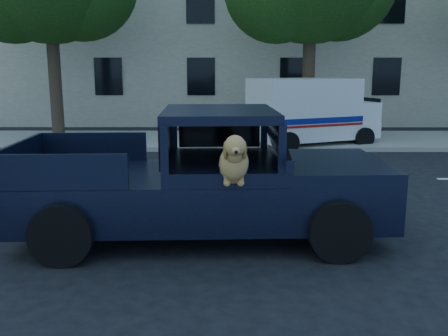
{
  "coord_description": "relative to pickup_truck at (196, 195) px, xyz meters",
  "views": [
    {
      "loc": [
        2.08,
        -8.36,
        2.73
      ],
      "look_at": [
        2.05,
        -1.08,
        1.21
      ],
      "focal_mm": 40.0,
      "sensor_mm": 36.0,
      "label": 1
    }
  ],
  "objects": [
    {
      "name": "ground",
      "position": [
        -1.61,
        0.71,
        -0.69
      ],
      "size": [
        120.0,
        120.0,
        0.0
      ],
      "primitive_type": "plane",
      "color": "black",
      "rests_on": "ground"
    },
    {
      "name": "pickup_truck",
      "position": [
        0.0,
        0.0,
        0.0
      ],
      "size": [
        5.79,
        3.0,
        2.04
      ],
      "rotation": [
        0.0,
        0.0,
        0.04
      ],
      "color": "black",
      "rests_on": "ground"
    },
    {
      "name": "lane_stripes",
      "position": [
        0.39,
        4.11,
        -0.68
      ],
      "size": [
        21.6,
        0.14,
        0.01
      ],
      "primitive_type": null,
      "color": "silver",
      "rests_on": "ground"
    },
    {
      "name": "building_main",
      "position": [
        1.39,
        17.21,
        3.81
      ],
      "size": [
        26.0,
        6.0,
        9.0
      ],
      "primitive_type": "cube",
      "color": "beige",
      "rests_on": "ground"
    },
    {
      "name": "far_sidewalk",
      "position": [
        -1.61,
        9.91,
        -0.62
      ],
      "size": [
        60.0,
        4.0,
        0.15
      ],
      "primitive_type": "cube",
      "color": "gray",
      "rests_on": "ground"
    },
    {
      "name": "mail_truck",
      "position": [
        3.28,
        8.92,
        0.3
      ],
      "size": [
        4.54,
        3.37,
        2.27
      ],
      "rotation": [
        0.0,
        0.0,
        0.4
      ],
      "color": "silver",
      "rests_on": "ground"
    }
  ]
}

